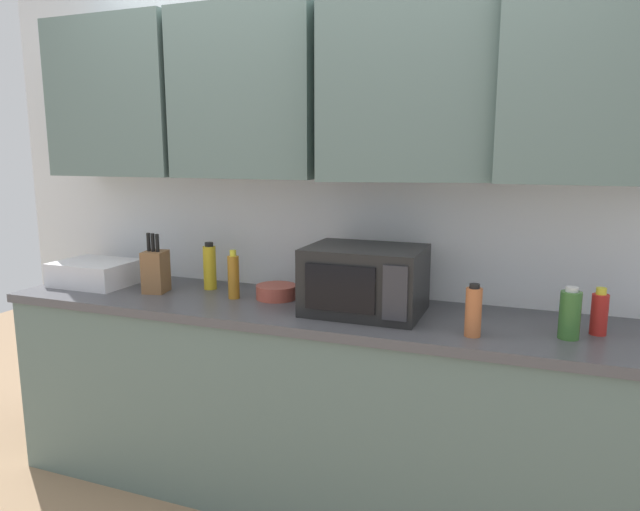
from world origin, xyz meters
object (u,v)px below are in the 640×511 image
Objects in this scene: dish_rack at (96,273)px; knife_block at (156,271)px; bottle_amber_vinegar at (234,276)px; bowl_ceramic_small at (276,292)px; bottle_red_sauce at (599,313)px; bottle_spice_jar at (473,311)px; microwave at (365,280)px; bottle_yellow_mustard at (210,267)px; bottle_green_oil at (570,314)px.

dish_rack is 1.32× the size of knife_block.
bottle_amber_vinegar is 0.21m from bowl_ceramic_small.
bottle_spice_jar is at bearing -156.60° from bottle_red_sauce.
bottle_amber_vinegar is at bearing 179.05° from microwave.
bowl_ceramic_small is at bearing 9.11° from knife_block.
knife_block is at bearing -176.03° from bottle_amber_vinegar.
dish_rack is 1.93× the size of bottle_spice_jar.
dish_rack is (-1.43, 0.01, -0.08)m from microwave.
dish_rack is 2.02× the size of bowl_ceramic_small.
bottle_red_sauce is at bearing 0.49° from dish_rack.
bottle_yellow_mustard is 0.40m from bowl_ceramic_small.
bottle_yellow_mustard is (0.60, 0.12, 0.05)m from dish_rack.
bottle_yellow_mustard is 1.33m from bottle_spice_jar.
bottle_spice_jar is 0.94m from bowl_ceramic_small.
bowl_ceramic_small is (0.39, -0.05, -0.08)m from bottle_yellow_mustard.
knife_block is (0.39, -0.02, 0.04)m from dish_rack.
bottle_yellow_mustard reaches higher than dish_rack.
bottle_spice_jar is (-0.43, -0.19, 0.01)m from bottle_red_sauce.
dish_rack is at bearing 178.20° from bottle_green_oil.
knife_block is 1.27× the size of bottle_amber_vinegar.
microwave is 0.49m from bottle_spice_jar.
microwave is 0.79m from bottle_green_oil.
bottle_yellow_mustard is 1.31× the size of bottle_red_sauce.
bowl_ceramic_small is (0.98, 0.07, -0.03)m from dish_rack.
bottle_green_oil is at bearing -139.28° from bottle_red_sauce.
microwave is at bearing 160.67° from bottle_spice_jar.
bottle_red_sauce is at bearing -3.45° from bottle_yellow_mustard.
bottle_spice_jar reaches higher than dish_rack.
dish_rack is 1.90m from bottle_spice_jar.
bottle_spice_jar reaches higher than bottle_green_oil.
bottle_green_oil is at bearing 16.54° from bottle_spice_jar.
microwave is 0.63m from bottle_amber_vinegar.
dish_rack is 0.99m from bowl_ceramic_small.
knife_block is at bearing 174.53° from bottle_spice_jar.
microwave reaches higher than bottle_amber_vinegar.
bottle_amber_vinegar is 1.27× the size of bottle_red_sauce.
microwave reaches higher than dish_rack.
knife_block is 1.53× the size of bowl_ceramic_small.
bottle_green_oil is 0.14m from bottle_red_sauce.
bottle_red_sauce is (0.89, 0.03, -0.06)m from microwave.
microwave is 0.47m from bowl_ceramic_small.
bottle_yellow_mustard is 1.19× the size of bottle_spice_jar.
microwave is 2.70× the size of bottle_red_sauce.
dish_rack is 0.61m from bottle_yellow_mustard.
bottle_green_oil is at bearing -6.54° from bowl_ceramic_small.
bottle_yellow_mustard is at bearing 149.26° from bottle_amber_vinegar.
microwave is at bearing 0.99° from knife_block.
dish_rack is 1.98× the size of bottle_green_oil.
bottle_red_sauce reaches higher than bowl_ceramic_small.
knife_block is 0.61m from bowl_ceramic_small.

